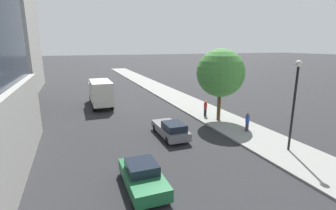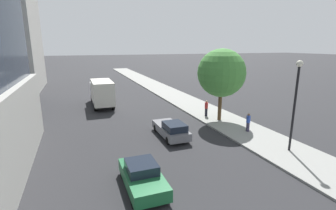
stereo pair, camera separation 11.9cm
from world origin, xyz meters
name	(u,v)px [view 2 (the right image)]	position (x,y,z in m)	size (l,w,h in m)	color
sidewalk	(221,119)	(8.33, 20.00, 0.07)	(4.50, 120.00, 0.15)	gray
street_lamp	(296,94)	(8.59, 11.50, 4.26)	(0.44, 0.44, 6.35)	black
street_tree	(221,73)	(7.93, 19.73, 4.84)	(4.66, 4.66, 7.03)	brown
car_gray	(171,129)	(1.76, 17.20, 0.70)	(1.80, 4.61, 1.43)	slate
car_green	(142,176)	(-2.42, 10.72, 0.70)	(1.84, 4.16, 1.43)	#1E6638
box_truck	(102,92)	(-2.42, 30.38, 1.83)	(2.34, 7.52, 3.29)	silver
pedestrian_blue_shirt	(248,122)	(8.37, 15.84, 0.97)	(0.34, 0.34, 1.61)	#38334C
pedestrian_red_shirt	(206,108)	(7.35, 21.37, 1.01)	(0.34, 0.34, 1.68)	black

